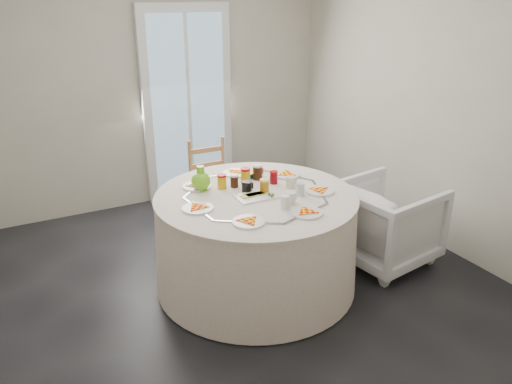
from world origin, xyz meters
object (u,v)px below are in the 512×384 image
table (256,242)px  green_pitcher (201,179)px  wooden_chair (213,184)px  armchair (385,219)px

table → green_pitcher: 0.66m
table → green_pitcher: size_ratio=8.31×
wooden_chair → armchair: (1.05, -1.27, -0.08)m
table → wooden_chair: (0.11, 1.09, 0.09)m
wooden_chair → table: bearing=-93.4°
green_pitcher → wooden_chair: bearing=44.2°
wooden_chair → green_pitcher: 1.00m
armchair → green_pitcher: green_pitcher is taller
wooden_chair → armchair: size_ratio=1.13×
armchair → wooden_chair: bearing=31.1°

